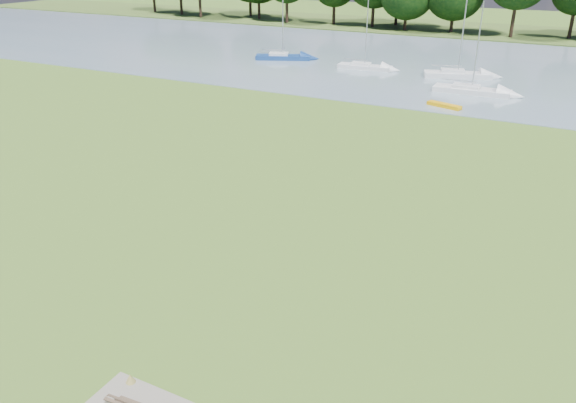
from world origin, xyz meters
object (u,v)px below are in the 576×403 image
at_px(sailboat_0, 282,56).
at_px(sailboat_1, 471,89).
at_px(kayak, 444,105).
at_px(sailboat_2, 457,73).
at_px(sailboat_6, 364,65).

distance_m(sailboat_0, sailboat_1, 23.81).
xyz_separation_m(kayak, sailboat_0, (-21.83, 12.66, 0.30)).
xyz_separation_m(sailboat_1, sailboat_2, (-2.56, 6.16, 0.05)).
bearing_deg(kayak, sailboat_0, 168.22).
bearing_deg(kayak, sailboat_2, 115.78).
distance_m(kayak, sailboat_6, 16.38).
bearing_deg(sailboat_2, sailboat_6, 162.89).
height_order(sailboat_0, sailboat_6, sailboat_6).
xyz_separation_m(kayak, sailboat_2, (-1.58, 12.05, 0.33)).
bearing_deg(sailboat_0, sailboat_6, -28.20).
relative_size(sailboat_1, sailboat_6, 1.02).
xyz_separation_m(kayak, sailboat_1, (0.99, 5.89, 0.28)).
distance_m(kayak, sailboat_1, 5.98).
relative_size(sailboat_0, sailboat_1, 0.94).
distance_m(sailboat_1, sailboat_6, 13.70).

